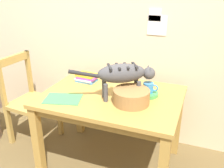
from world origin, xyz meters
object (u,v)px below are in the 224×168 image
object	(u,v)px
saucer_bowl	(148,94)
coffee_mug	(149,88)
wicker_basket	(131,96)
dining_table	(112,104)
book_stack	(87,78)
cat	(124,74)
magazine	(63,99)
wooden_chair_near	(30,101)

from	to	relation	value
saucer_bowl	coffee_mug	size ratio (longest dim) A/B	1.38
coffee_mug	wicker_basket	size ratio (longest dim) A/B	0.45
dining_table	book_stack	size ratio (longest dim) A/B	5.60
saucer_bowl	wicker_basket	xyz separation A→B (m)	(-0.09, -0.19, 0.05)
cat	coffee_mug	world-z (taller)	cat
magazine	wooden_chair_near	xyz separation A→B (m)	(-0.62, 0.31, -0.27)
dining_table	saucer_bowl	xyz separation A→B (m)	(0.29, 0.10, 0.11)
saucer_bowl	wooden_chair_near	size ratio (longest dim) A/B	0.19
dining_table	book_stack	bearing A→B (deg)	149.61
book_stack	cat	bearing A→B (deg)	-25.80
coffee_mug	wicker_basket	world-z (taller)	same
coffee_mug	magazine	xyz separation A→B (m)	(-0.64, -0.32, -0.07)
wooden_chair_near	book_stack	bearing A→B (deg)	106.07
coffee_mug	magazine	world-z (taller)	coffee_mug
magazine	wooden_chair_near	size ratio (longest dim) A/B	0.32
cat	coffee_mug	xyz separation A→B (m)	(0.19, 0.11, -0.14)
book_stack	wooden_chair_near	bearing A→B (deg)	-169.38
dining_table	magazine	xyz separation A→B (m)	(-0.35, -0.23, 0.09)
coffee_mug	magazine	size ratio (longest dim) A/B	0.43
cat	wicker_basket	xyz separation A→B (m)	(0.09, -0.08, -0.15)
cat	book_stack	world-z (taller)	cat
dining_table	cat	world-z (taller)	cat
cat	coffee_mug	bearing A→B (deg)	89.53
book_stack	wicker_basket	distance (m)	0.62
wooden_chair_near	wicker_basket	bearing A→B (deg)	86.89
cat	magazine	bearing A→B (deg)	-96.72
dining_table	saucer_bowl	bearing A→B (deg)	18.51
wooden_chair_near	magazine	bearing A→B (deg)	68.88
coffee_mug	magazine	bearing A→B (deg)	-153.20
saucer_bowl	magazine	world-z (taller)	saucer_bowl
magazine	saucer_bowl	bearing A→B (deg)	11.65
wicker_basket	wooden_chair_near	bearing A→B (deg)	171.45
saucer_bowl	wicker_basket	size ratio (longest dim) A/B	0.61
magazine	wooden_chair_near	world-z (taller)	wooden_chair_near
cat	book_stack	xyz separation A→B (m)	(-0.45, 0.22, -0.17)
wooden_chair_near	cat	bearing A→B (deg)	90.16
cat	wooden_chair_near	distance (m)	1.18
cat	book_stack	distance (m)	0.53
saucer_bowl	magazine	distance (m)	0.72
book_stack	saucer_bowl	bearing A→B (deg)	-9.31
dining_table	wooden_chair_near	bearing A→B (deg)	175.09
dining_table	coffee_mug	xyz separation A→B (m)	(0.29, 0.10, 0.17)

